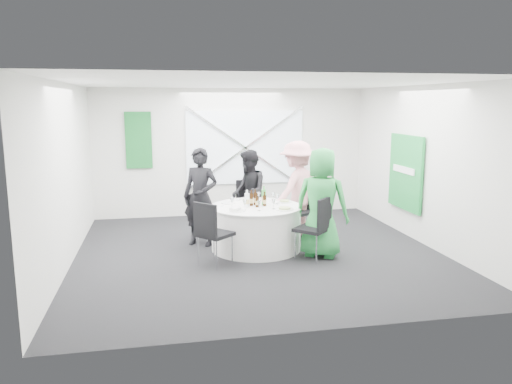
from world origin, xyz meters
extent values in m
plane|color=black|center=(0.00, 0.00, 0.00)|extent=(6.00, 6.00, 0.00)
plane|color=white|center=(0.00, 0.00, 2.80)|extent=(6.00, 6.00, 0.00)
plane|color=silver|center=(0.00, 3.00, 1.40)|extent=(6.00, 0.00, 6.00)
plane|color=silver|center=(0.00, -3.00, 1.40)|extent=(6.00, 0.00, 6.00)
plane|color=silver|center=(-3.00, 0.00, 1.40)|extent=(0.00, 6.00, 6.00)
plane|color=silver|center=(3.00, 0.00, 1.40)|extent=(0.00, 6.00, 6.00)
cube|color=silver|center=(0.30, 2.96, 1.50)|extent=(2.60, 0.03, 1.60)
cube|color=silver|center=(0.30, 2.92, 1.50)|extent=(2.63, 0.05, 1.84)
cube|color=silver|center=(0.30, 2.92, 1.50)|extent=(2.63, 0.05, 1.84)
cube|color=#125D22|center=(-2.00, 2.95, 1.70)|extent=(0.55, 0.04, 1.20)
cube|color=#188936|center=(2.94, 0.60, 1.20)|extent=(0.05, 1.20, 1.40)
cylinder|color=silver|center=(0.00, 0.20, 0.37)|extent=(1.52, 1.52, 0.74)
cylinder|color=silver|center=(0.00, 0.20, 0.75)|extent=(1.56, 1.56, 0.02)
cube|color=black|center=(0.07, 1.33, 0.49)|extent=(0.48, 0.48, 0.05)
cube|color=black|center=(0.09, 1.54, 0.76)|extent=(0.43, 0.07, 0.49)
cylinder|color=silver|center=(0.27, 1.50, 0.23)|extent=(0.02, 0.02, 0.46)
cylinder|color=silver|center=(-0.10, 1.52, 0.23)|extent=(0.02, 0.02, 0.46)
cylinder|color=silver|center=(0.24, 1.13, 0.23)|extent=(0.02, 0.02, 0.46)
cylinder|color=silver|center=(-0.12, 1.16, 0.23)|extent=(0.02, 0.02, 0.46)
cube|color=black|center=(-0.85, 0.80, 0.43)|extent=(0.56, 0.56, 0.05)
cube|color=black|center=(-1.01, 0.91, 0.67)|extent=(0.25, 0.34, 0.43)
cylinder|color=silver|center=(-0.89, 1.03, 0.21)|extent=(0.02, 0.02, 0.41)
cylinder|color=silver|center=(-1.08, 0.76, 0.21)|extent=(0.02, 0.02, 0.41)
cylinder|color=silver|center=(-0.62, 0.84, 0.21)|extent=(0.02, 0.02, 0.41)
cylinder|color=silver|center=(-0.81, 0.57, 0.21)|extent=(0.02, 0.02, 0.41)
cube|color=black|center=(0.95, 0.80, 0.48)|extent=(0.62, 0.62, 0.05)
cube|color=black|center=(1.13, 0.92, 0.75)|extent=(0.26, 0.38, 0.48)
cylinder|color=silver|center=(1.20, 0.75, 0.23)|extent=(0.02, 0.02, 0.46)
cylinder|color=silver|center=(1.00, 1.05, 0.23)|extent=(0.02, 0.02, 0.46)
cylinder|color=silver|center=(0.89, 0.55, 0.23)|extent=(0.02, 0.02, 0.46)
cylinder|color=silver|center=(0.70, 0.86, 0.23)|extent=(0.02, 0.02, 0.46)
cube|color=black|center=(0.76, -0.54, 0.50)|extent=(0.66, 0.66, 0.06)
cube|color=black|center=(0.91, -0.69, 0.78)|extent=(0.34, 0.35, 0.50)
cylinder|color=silver|center=(0.76, -0.80, 0.24)|extent=(0.02, 0.02, 0.48)
cylinder|color=silver|center=(1.02, -0.53, 0.24)|extent=(0.02, 0.02, 0.48)
cylinder|color=silver|center=(0.49, -0.54, 0.24)|extent=(0.02, 0.02, 0.48)
cylinder|color=silver|center=(0.75, -0.27, 0.24)|extent=(0.02, 0.02, 0.48)
cube|color=black|center=(-0.79, -0.52, 0.49)|extent=(0.65, 0.65, 0.05)
cube|color=black|center=(-0.95, -0.67, 0.77)|extent=(0.33, 0.35, 0.49)
cylinder|color=silver|center=(-1.05, -0.51, 0.24)|extent=(0.02, 0.02, 0.47)
cylinder|color=silver|center=(-0.80, -0.79, 0.24)|extent=(0.02, 0.02, 0.47)
cylinder|color=silver|center=(-0.78, -0.26, 0.24)|extent=(0.02, 0.02, 0.47)
cylinder|color=silver|center=(-0.52, -0.53, 0.24)|extent=(0.02, 0.02, 0.47)
imported|color=black|center=(-0.90, 0.65, 0.86)|extent=(0.75, 0.65, 1.72)
imported|color=black|center=(0.06, 1.21, 0.81)|extent=(0.48, 0.81, 1.62)
imported|color=pink|center=(0.91, 0.88, 0.90)|extent=(1.25, 1.13, 1.80)
imported|color=#278F3F|center=(0.96, -0.40, 0.89)|extent=(1.04, 0.94, 1.79)
cylinder|color=white|center=(-0.06, 0.80, 0.77)|extent=(0.25, 0.25, 0.01)
cylinder|color=white|center=(-0.43, 0.51, 0.77)|extent=(0.25, 0.25, 0.01)
cylinder|color=white|center=(0.55, 0.40, 0.77)|extent=(0.26, 0.26, 0.01)
cylinder|color=#91B05F|center=(0.55, 0.40, 0.79)|extent=(0.17, 0.17, 0.02)
cylinder|color=white|center=(0.40, -0.19, 0.77)|extent=(0.30, 0.30, 0.01)
cylinder|color=#91B05F|center=(0.40, -0.19, 0.79)|extent=(0.19, 0.19, 0.02)
cylinder|color=white|center=(-0.38, -0.15, 0.77)|extent=(0.27, 0.27, 0.01)
cube|color=silver|center=(-0.42, -0.16, 0.80)|extent=(0.20, 0.20, 0.05)
cylinder|color=#351C09|center=(-0.08, 0.22, 0.87)|extent=(0.06, 0.06, 0.21)
cylinder|color=#351C09|center=(-0.08, 0.22, 1.00)|extent=(0.02, 0.02, 0.06)
cylinder|color=tan|center=(-0.08, 0.22, 0.85)|extent=(0.06, 0.06, 0.07)
cylinder|color=#351C09|center=(0.00, 0.27, 0.87)|extent=(0.06, 0.06, 0.21)
cylinder|color=#351C09|center=(0.00, 0.27, 1.00)|extent=(0.02, 0.02, 0.06)
cylinder|color=tan|center=(0.00, 0.27, 0.84)|extent=(0.06, 0.06, 0.07)
cylinder|color=#351C09|center=(0.14, 0.16, 0.85)|extent=(0.06, 0.06, 0.19)
cylinder|color=#351C09|center=(0.14, 0.16, 0.98)|extent=(0.02, 0.02, 0.06)
cylinder|color=tan|center=(0.14, 0.16, 0.83)|extent=(0.06, 0.06, 0.07)
cylinder|color=#351C09|center=(0.00, 0.10, 0.85)|extent=(0.06, 0.06, 0.19)
cylinder|color=#351C09|center=(0.00, 0.10, 0.98)|extent=(0.02, 0.02, 0.06)
cylinder|color=tan|center=(0.00, 0.10, 0.83)|extent=(0.06, 0.06, 0.07)
cylinder|color=green|center=(0.15, 0.25, 0.89)|extent=(0.08, 0.08, 0.27)
cylinder|color=green|center=(0.15, 0.25, 1.06)|extent=(0.03, 0.03, 0.06)
cylinder|color=tan|center=(0.15, 0.25, 0.87)|extent=(0.08, 0.08, 0.09)
cylinder|color=white|center=(-0.16, 0.15, 0.87)|extent=(0.08, 0.08, 0.23)
cylinder|color=white|center=(-0.16, 0.15, 1.02)|extent=(0.03, 0.03, 0.06)
cylinder|color=tan|center=(-0.16, 0.15, 0.85)|extent=(0.08, 0.08, 0.08)
cylinder|color=white|center=(0.24, -0.09, 0.76)|extent=(0.06, 0.06, 0.00)
cylinder|color=white|center=(0.24, -0.09, 0.81)|extent=(0.01, 0.01, 0.10)
cone|color=white|center=(0.24, -0.09, 0.89)|extent=(0.07, 0.07, 0.08)
cylinder|color=white|center=(-0.03, -0.19, 0.76)|extent=(0.06, 0.06, 0.00)
cylinder|color=white|center=(-0.03, -0.19, 0.81)|extent=(0.01, 0.01, 0.10)
cone|color=white|center=(-0.03, -0.19, 0.89)|extent=(0.07, 0.07, 0.08)
cylinder|color=white|center=(0.39, 0.30, 0.76)|extent=(0.06, 0.06, 0.00)
cylinder|color=white|center=(0.39, 0.30, 0.81)|extent=(0.01, 0.01, 0.10)
cone|color=white|center=(0.39, 0.30, 0.89)|extent=(0.07, 0.07, 0.08)
cylinder|color=white|center=(-0.42, 0.15, 0.76)|extent=(0.06, 0.06, 0.00)
cylinder|color=white|center=(-0.42, 0.15, 0.81)|extent=(0.01, 0.01, 0.10)
cone|color=white|center=(-0.42, 0.15, 0.89)|extent=(0.07, 0.07, 0.08)
cylinder|color=white|center=(0.35, 0.44, 0.76)|extent=(0.06, 0.06, 0.00)
cylinder|color=white|center=(0.35, 0.44, 0.81)|extent=(0.01, 0.01, 0.10)
cone|color=white|center=(0.35, 0.44, 0.89)|extent=(0.07, 0.07, 0.08)
cylinder|color=white|center=(0.12, 0.55, 0.76)|extent=(0.06, 0.06, 0.00)
cylinder|color=white|center=(0.12, 0.55, 0.81)|extent=(0.01, 0.01, 0.10)
cone|color=white|center=(0.12, 0.55, 0.89)|extent=(0.07, 0.07, 0.08)
cylinder|color=white|center=(-0.24, -0.08, 0.76)|extent=(0.06, 0.06, 0.00)
cylinder|color=white|center=(-0.24, -0.08, 0.81)|extent=(0.01, 0.01, 0.10)
cone|color=white|center=(-0.24, -0.08, 0.89)|extent=(0.07, 0.07, 0.08)
cube|color=silver|center=(0.55, 0.37, 0.76)|extent=(0.10, 0.13, 0.01)
cube|color=silver|center=(0.35, 0.65, 0.76)|extent=(0.10, 0.13, 0.01)
cube|color=silver|center=(0.34, -0.26, 0.76)|extent=(0.10, 0.13, 0.01)
cube|color=silver|center=(0.51, -0.08, 0.76)|extent=(0.12, 0.12, 0.01)
cube|color=silver|center=(-0.42, 0.60, 0.76)|extent=(0.08, 0.14, 0.01)
cube|color=silver|center=(-0.57, 0.28, 0.76)|extent=(0.08, 0.14, 0.01)
cube|color=silver|center=(0.12, 0.76, 0.76)|extent=(0.15, 0.03, 0.01)
cube|color=silver|center=(-0.22, 0.73, 0.76)|extent=(0.15, 0.03, 0.01)
camera|label=1|loc=(-1.61, -7.94, 2.51)|focal=35.00mm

